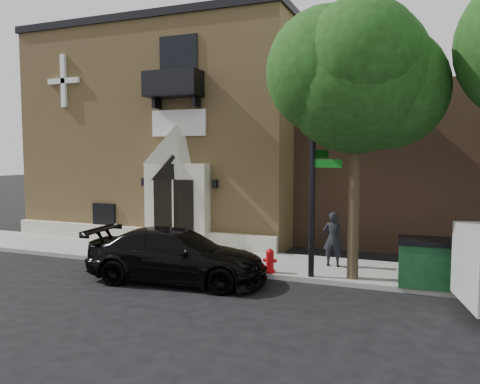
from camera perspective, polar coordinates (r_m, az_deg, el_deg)
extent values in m
plane|color=black|center=(15.64, -9.35, -9.14)|extent=(120.00, 120.00, 0.00)
cube|color=gray|center=(16.45, -3.61, -8.13)|extent=(42.00, 3.00, 0.15)
cube|color=tan|center=(23.65, -5.74, 6.54)|extent=(12.00, 10.00, 9.00)
cube|color=black|center=(24.26, -5.83, 17.59)|extent=(12.20, 10.20, 0.30)
cube|color=silver|center=(19.51, -12.59, -5.08)|extent=(12.00, 0.30, 0.60)
cube|color=silver|center=(18.17, -7.67, -1.59)|extent=(2.60, 0.55, 3.20)
pyramid|color=silver|center=(18.07, -7.75, 5.84)|extent=(2.60, 0.55, 1.50)
cube|color=black|center=(17.96, -8.11, -2.63)|extent=(1.70, 0.06, 2.60)
cube|color=silver|center=(17.93, -8.18, -2.64)|extent=(0.06, 0.04, 2.60)
cube|color=white|center=(18.27, -7.48, 8.34)|extent=(2.30, 0.10, 1.00)
cube|color=black|center=(18.03, -8.13, 11.58)|extent=(2.20, 0.90, 0.10)
cube|color=black|center=(17.72, -8.86, 13.16)|extent=(2.20, 0.06, 0.90)
cube|color=black|center=(18.62, -11.03, 12.71)|extent=(0.06, 0.90, 0.90)
cube|color=black|center=(17.60, -5.10, 13.26)|extent=(0.06, 0.90, 0.90)
cube|color=black|center=(18.57, -7.51, 15.12)|extent=(1.60, 0.08, 2.20)
cube|color=white|center=(21.66, -20.71, 12.55)|extent=(0.22, 0.14, 2.20)
cube|color=white|center=(21.66, -20.71, 12.55)|extent=(1.60, 0.14, 0.22)
cube|color=black|center=(20.40, -16.24, -2.75)|extent=(1.10, 0.10, 1.00)
cube|color=#FF4E21|center=(20.42, -16.19, -2.74)|extent=(0.85, 0.06, 0.75)
cube|color=black|center=(19.02, -11.58, 1.21)|extent=(0.18, 0.18, 0.32)
cube|color=black|center=(17.51, -3.06, 1.01)|extent=(0.18, 0.18, 0.32)
cylinder|color=#38281C|center=(13.66, 13.71, -1.63)|extent=(0.32, 0.32, 4.20)
sphere|color=#15370F|center=(13.74, 14.00, 13.34)|extent=(4.20, 4.20, 4.20)
sphere|color=#15370F|center=(13.91, 17.48, 11.91)|extent=(3.36, 3.36, 3.36)
sphere|color=#15370F|center=(13.69, 10.90, 14.27)|extent=(3.57, 3.57, 3.57)
sphere|color=#15370F|center=(13.10, 14.51, 15.54)|extent=(3.15, 3.15, 3.15)
imported|color=black|center=(13.83, -7.72, -7.68)|extent=(5.49, 2.67, 1.54)
cylinder|color=black|center=(13.54, 8.81, 3.03)|extent=(0.17, 0.17, 6.39)
cube|color=#07530E|center=(13.31, 10.61, 3.44)|extent=(0.88, 0.30, 0.23)
cube|color=#07530E|center=(13.96, 9.81, 4.60)|extent=(0.30, 0.88, 0.23)
cylinder|color=#BA0A0E|center=(14.31, 3.65, -9.61)|extent=(0.33, 0.33, 0.07)
cylinder|color=#BA0A0E|center=(14.24, 3.66, -8.48)|extent=(0.24, 0.24, 0.51)
sphere|color=#BA0A0E|center=(14.18, 3.67, -7.37)|extent=(0.24, 0.24, 0.24)
cylinder|color=#BA0A0E|center=(14.24, 3.66, -8.32)|extent=(0.42, 0.11, 0.11)
cube|color=#0F371D|center=(13.81, 22.74, -8.19)|extent=(1.95, 1.15, 1.16)
cube|color=black|center=(13.68, 22.83, -5.61)|extent=(2.00, 1.20, 0.13)
imported|color=#4D6429|center=(18.06, -9.13, -5.74)|extent=(0.59, 0.52, 0.65)
imported|color=black|center=(15.19, 11.27, -5.65)|extent=(0.64, 0.43, 1.74)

